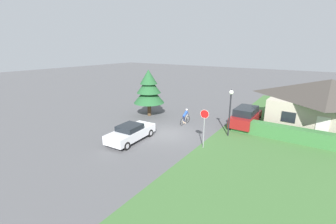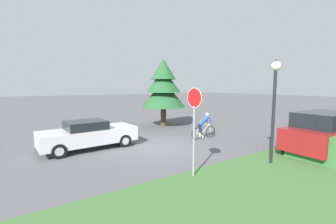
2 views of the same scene
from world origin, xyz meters
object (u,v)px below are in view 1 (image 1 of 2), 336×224
object	(u,v)px
sedan_left_lane	(131,133)
cyclist	(185,117)
parked_suv_right	(246,117)
conifer_tall_near	(149,89)
cottage_house	(327,103)
stop_sign	(204,122)
street_lamp	(230,104)

from	to	relation	value
sedan_left_lane	cyclist	size ratio (longest dim) A/B	2.56
parked_suv_right	sedan_left_lane	bearing A→B (deg)	143.12
sedan_left_lane	conifer_tall_near	size ratio (longest dim) A/B	0.90
cyclist	sedan_left_lane	bearing A→B (deg)	167.43
cottage_house	parked_suv_right	xyz separation A→B (m)	(-6.18, -3.52, -1.45)
cyclist	stop_sign	world-z (taller)	stop_sign
stop_sign	conifer_tall_near	xyz separation A→B (m)	(-8.57, 4.29, 0.93)
cyclist	conifer_tall_near	xyz separation A→B (m)	(-4.70, 0.26, 2.26)
cyclist	stop_sign	size ratio (longest dim) A/B	0.60
cyclist	conifer_tall_near	world-z (taller)	conifer_tall_near
cyclist	parked_suv_right	world-z (taller)	parked_suv_right
sedan_left_lane	parked_suv_right	size ratio (longest dim) A/B	1.00
sedan_left_lane	conifer_tall_near	world-z (taller)	conifer_tall_near
sedan_left_lane	street_lamp	size ratio (longest dim) A/B	1.12
sedan_left_lane	street_lamp	distance (m)	8.47
cottage_house	sedan_left_lane	bearing A→B (deg)	-133.94
stop_sign	conifer_tall_near	size ratio (longest dim) A/B	0.59
parked_suv_right	street_lamp	xyz separation A→B (m)	(-0.51, -3.30, 1.90)
sedan_left_lane	conifer_tall_near	distance (m)	7.45
cottage_house	sedan_left_lane	world-z (taller)	cottage_house
conifer_tall_near	street_lamp	bearing A→B (deg)	-5.69
parked_suv_right	stop_sign	distance (m)	6.87
parked_suv_right	stop_sign	size ratio (longest dim) A/B	1.52
stop_sign	street_lamp	bearing A→B (deg)	-106.74
sedan_left_lane	street_lamp	xyz separation A→B (m)	(6.14, 5.42, 2.13)
cyclist	stop_sign	xyz separation A→B (m)	(3.87, -4.04, 1.34)
cottage_house	cyclist	bearing A→B (deg)	-149.04
sedan_left_lane	street_lamp	bearing A→B (deg)	-51.67
sedan_left_lane	conifer_tall_near	xyz separation A→B (m)	(-3.16, 6.35, 2.29)
sedan_left_lane	stop_sign	distance (m)	5.94
street_lamp	conifer_tall_near	world-z (taller)	conifer_tall_near
cottage_house	sedan_left_lane	xyz separation A→B (m)	(-12.83, -12.24, -1.68)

